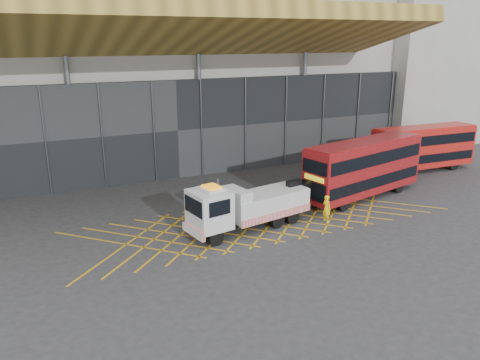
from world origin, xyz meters
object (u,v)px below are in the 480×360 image
bus_towed (364,166)px  recovery_truck (246,206)px  worker (327,208)px  bus_second (423,146)px

bus_towed → recovery_truck: bearing=177.1°
recovery_truck → bus_towed: size_ratio=0.89×
recovery_truck → worker: bearing=-21.1°
worker → recovery_truck: bearing=72.3°
bus_towed → worker: bus_towed is taller
recovery_truck → worker: recovery_truck is taller
recovery_truck → bus_towed: 10.51m
recovery_truck → bus_second: size_ratio=0.97×
bus_second → worker: bearing=-153.6°
bus_towed → bus_second: bearing=7.7°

